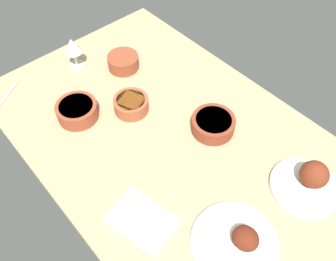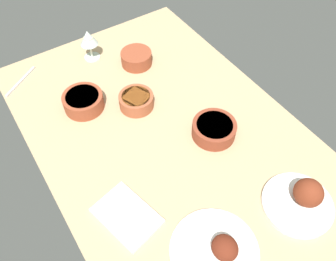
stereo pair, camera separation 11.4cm
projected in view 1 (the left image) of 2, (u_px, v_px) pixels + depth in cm
name	position (u px, v px, depth cm)	size (l,w,h in cm)	color
dining_table	(168.00, 137.00, 129.75)	(140.00, 90.00, 4.00)	tan
plate_center_main	(237.00, 242.00, 101.31)	(25.96, 25.96, 7.40)	white
plate_near_viewer	(309.00, 181.00, 112.10)	(22.40, 22.40, 10.56)	white
bowl_cream	(123.00, 61.00, 148.42)	(13.24, 13.24, 5.93)	brown
bowl_soup	(131.00, 104.00, 133.36)	(13.41, 13.41, 5.52)	#A35133
bowl_pasta	(213.00, 124.00, 127.16)	(15.98, 15.98, 5.67)	brown
bowl_sauce	(77.00, 110.00, 130.87)	(15.48, 15.48, 6.18)	brown
wine_glass	(72.00, 47.00, 143.83)	(7.60, 7.60, 14.00)	silver
folded_napkin	(142.00, 220.00, 106.61)	(19.93, 13.74, 1.20)	white
fork_loose	(6.00, 97.00, 139.18)	(18.89, 0.90, 0.80)	silver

